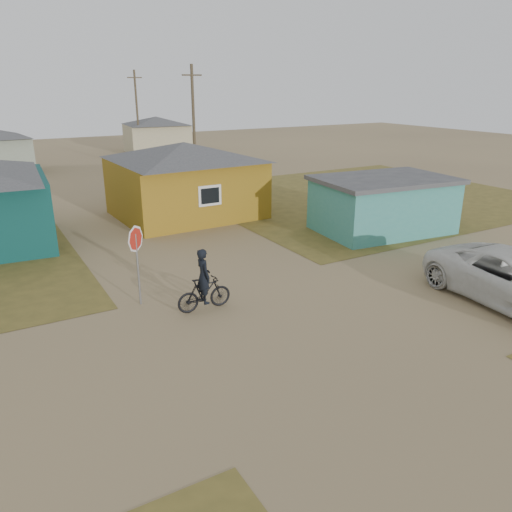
{
  "coord_description": "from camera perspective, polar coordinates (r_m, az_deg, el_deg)",
  "views": [
    {
      "loc": [
        -7.39,
        -10.67,
        6.76
      ],
      "look_at": [
        0.48,
        3.0,
        1.3
      ],
      "focal_mm": 35.0,
      "sensor_mm": 36.0,
      "label": 1
    }
  ],
  "objects": [
    {
      "name": "ground",
      "position": [
        14.63,
        4.27,
        -8.48
      ],
      "size": [
        120.0,
        120.0,
        0.0
      ],
      "primitive_type": "plane",
      "color": "#8F7852"
    },
    {
      "name": "utility_pole_near",
      "position": [
        35.59,
        -7.13,
        14.73
      ],
      "size": [
        1.4,
        0.2,
        8.0
      ],
      "color": "#4D412E",
      "rests_on": "ground"
    },
    {
      "name": "stop_sign",
      "position": [
        15.98,
        -13.53,
        0.95
      ],
      "size": [
        0.82,
        0.34,
        2.64
      ],
      "color": "gray",
      "rests_on": "ground"
    },
    {
      "name": "cyclist",
      "position": [
        15.66,
        -5.97,
        -3.65
      ],
      "size": [
        1.79,
        0.65,
        2.01
      ],
      "color": "black",
      "rests_on": "ground"
    },
    {
      "name": "shed_turquoise",
      "position": [
        24.69,
        14.3,
        5.76
      ],
      "size": [
        6.71,
        4.93,
        2.6
      ],
      "color": "teal",
      "rests_on": "ground"
    },
    {
      "name": "house_beige_east",
      "position": [
        53.79,
        -11.27,
        13.52
      ],
      "size": [
        6.95,
        6.05,
        3.6
      ],
      "color": "tan",
      "rests_on": "ground"
    },
    {
      "name": "utility_pole_far",
      "position": [
        50.96,
        -13.42,
        15.66
      ],
      "size": [
        1.4,
        0.2,
        8.0
      ],
      "color": "#4D412E",
      "rests_on": "ground"
    },
    {
      "name": "house_yellow",
      "position": [
        27.0,
        -8.06,
        8.76
      ],
      "size": [
        7.72,
        6.76,
        3.9
      ],
      "color": "#916916",
      "rests_on": "ground"
    },
    {
      "name": "grass_ne",
      "position": [
        32.61,
        11.98,
        6.73
      ],
      "size": [
        20.0,
        18.0,
        0.0
      ],
      "primitive_type": "cube",
      "color": "brown",
      "rests_on": "ground"
    }
  ]
}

